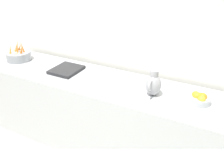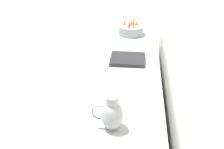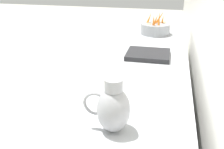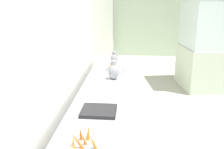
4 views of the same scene
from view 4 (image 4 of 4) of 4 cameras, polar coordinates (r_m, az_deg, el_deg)
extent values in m
cube|color=white|center=(3.56, -7.44, 9.09)|extent=(0.10, 9.70, 3.00)
cube|color=#ADAFB5|center=(3.35, -0.91, -10.62)|extent=(0.68, 3.01, 0.87)
cone|color=orange|center=(2.00, -5.00, -12.31)|extent=(0.04, 0.08, 0.13)
cone|color=orange|center=(1.98, -6.63, -12.40)|extent=(0.03, 0.07, 0.16)
cone|color=orange|center=(1.92, -8.14, -13.92)|extent=(0.04, 0.09, 0.11)
cone|color=orange|center=(1.94, -5.86, -13.54)|extent=(0.06, 0.04, 0.12)
cone|color=orange|center=(1.90, -7.18, -13.86)|extent=(0.11, 0.03, 0.15)
cone|color=orange|center=(1.89, -3.88, -14.29)|extent=(0.08, 0.05, 0.13)
ellipsoid|color=tan|center=(1.98, -3.78, -14.22)|extent=(0.05, 0.05, 0.04)
cylinder|color=#ADAFB5|center=(4.02, 0.10, 1.39)|extent=(0.18, 0.18, 0.06)
sphere|color=orange|center=(3.97, -0.20, 1.61)|extent=(0.08, 0.08, 0.08)
sphere|color=orange|center=(4.03, 0.04, 1.84)|extent=(0.08, 0.08, 0.08)
sphere|color=orange|center=(4.02, 0.71, 1.81)|extent=(0.07, 0.07, 0.07)
sphere|color=orange|center=(3.98, 0.12, 1.66)|extent=(0.08, 0.08, 0.08)
sphere|color=orange|center=(4.00, -0.05, 1.74)|extent=(0.07, 0.07, 0.07)
ellipsoid|color=#939399|center=(3.59, 0.33, 0.65)|extent=(0.15, 0.15, 0.21)
cylinder|color=#939399|center=(3.56, 0.33, 2.51)|extent=(0.08, 0.08, 0.06)
torus|color=#939399|center=(3.58, 1.63, 0.92)|extent=(0.11, 0.01, 0.11)
ellipsoid|color=gray|center=(4.35, 0.45, 3.33)|extent=(0.12, 0.12, 0.17)
cylinder|color=gray|center=(4.32, 0.45, 4.56)|extent=(0.06, 0.06, 0.04)
torus|color=gray|center=(4.34, 1.31, 3.51)|extent=(0.09, 0.01, 0.09)
cube|color=#232326|center=(2.65, -2.78, -7.65)|extent=(0.34, 0.30, 0.04)
cube|color=#B7C6AD|center=(6.15, 20.11, 1.49)|extent=(1.40, 1.21, 0.87)
cube|color=silver|center=(5.97, 21.15, 11.08)|extent=(1.34, 1.16, 1.20)
camera|label=1|loc=(4.34, 28.70, 15.50)|focal=38.84mm
camera|label=2|loc=(4.97, 0.12, 18.66)|focal=46.02mm
camera|label=3|loc=(4.48, -1.40, 11.86)|focal=43.11mm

